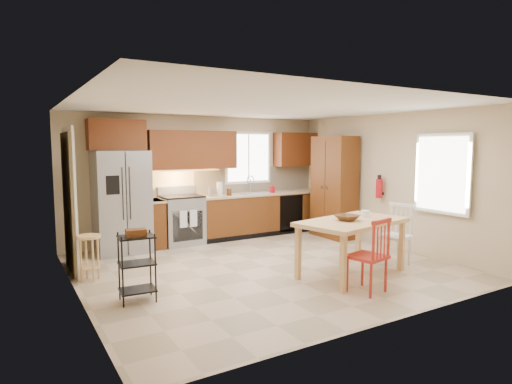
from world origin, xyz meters
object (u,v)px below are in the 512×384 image
Objects in this scene: range_stove at (182,221)px; chair_white at (394,235)px; table_bowl at (347,221)px; fire_extinguisher at (379,188)px; bar_stool at (90,258)px; soap_bottle at (272,188)px; pantry at (334,187)px; dining_table at (352,248)px; refrigerator at (121,202)px; utility_cart at (137,267)px; table_jar at (365,215)px; chair_red at (367,255)px.

range_stove is 3.93m from chair_white.
range_stove reaches higher than table_bowl.
bar_stool is (-5.13, 0.54, -0.77)m from fire_extinguisher.
chair_white is (0.34, -3.05, -0.51)m from soap_bottle.
chair_white is at bearing -126.25° from fire_extinguisher.
range_stove is 2.74× the size of table_bowl.
range_stove is 0.44× the size of pantry.
dining_table is (1.42, -3.19, -0.06)m from range_stove.
pantry reaches higher than fire_extinguisher.
refrigerator is 9.53× the size of soap_bottle.
pantry reaches higher than bar_stool.
chair_white is (3.52, -3.08, -0.42)m from refrigerator.
dining_table is at bearing 0.00° from table_bowl.
refrigerator is 0.87× the size of pantry.
pantry is at bearing 52.96° from table_bowl.
fire_extinguisher is at bearing 12.24° from utility_cart.
range_stove is 2.46m from bar_stool.
table_jar reaches higher than table_bowl.
soap_bottle is 3.22m from dining_table.
pantry is 1.07m from fire_extinguisher.
chair_white is at bearing -9.01° from dining_table.
table_bowl is at bearing 167.98° from dining_table.
chair_white is at bearing 2.72° from table_bowl.
utility_cart is (-2.66, 1.19, -0.06)m from chair_red.
fire_extinguisher is (4.33, -1.98, 0.19)m from refrigerator.
soap_bottle is at bearing 63.65° from chair_red.
fire_extinguisher is at bearing 28.50° from chair_red.
chair_red is (1.07, -3.84, 0.03)m from range_stove.
fire_extinguisher is 1.76m from table_jar.
refrigerator is 4.70m from chair_white.
table_jar is at bearing 72.74° from chair_white.
table_jar is (-1.20, -2.10, -0.20)m from pantry.
chair_white is 1.49× the size of bar_stool.
fire_extinguisher reaches higher than chair_white.
range_stove is 3.09m from utility_cart.
pantry is at bearing 60.34° from table_jar.
chair_red is (-0.96, -3.75, -0.51)m from soap_bottle.
chair_white is 1.11m from table_bowl.
chair_red reaches higher than utility_cart.
fire_extinguisher is at bearing 31.75° from table_bowl.
chair_red is 3.83m from bar_stool.
table_jar is at bearing -119.66° from pantry.
chair_red reaches higher than range_stove.
bar_stool is 1.21m from utility_cart.
pantry is at bearing -43.45° from soap_bottle.
table_jar is 3.43m from utility_cart.
dining_table is 3.77m from bar_stool.
soap_bottle is at bearing 136.55° from pantry.
utility_cart is (-2.91, 0.54, -0.39)m from table_bowl.
pantry is (0.95, -0.90, 0.05)m from soap_bottle.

